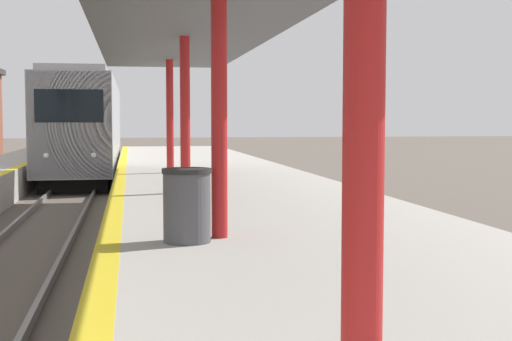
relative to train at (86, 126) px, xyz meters
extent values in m
cube|color=black|center=(0.00, 0.07, -1.94)|extent=(2.31, 16.48, 0.55)
cube|color=#99999E|center=(0.00, 0.07, 0.12)|extent=(2.72, 18.31, 3.56)
cube|color=#E54C19|center=(0.00, -9.00, 0.12)|extent=(2.66, 0.16, 3.48)
cube|color=black|center=(0.00, -9.06, 0.74)|extent=(2.17, 0.06, 1.07)
cube|color=gray|center=(0.00, 0.07, 2.02)|extent=(2.31, 17.40, 0.24)
sphere|color=white|center=(-0.75, -9.06, -0.86)|extent=(0.18, 0.18, 0.18)
sphere|color=white|center=(0.75, -9.06, -0.86)|extent=(0.18, 0.18, 0.18)
cylinder|color=red|center=(3.05, -29.49, 0.38)|extent=(0.21, 0.21, 3.21)
cylinder|color=red|center=(3.05, -23.79, 0.38)|extent=(0.21, 0.21, 3.21)
cylinder|color=red|center=(3.05, -18.09, 0.38)|extent=(0.21, 0.21, 3.21)
cylinder|color=red|center=(3.05, -12.39, 0.38)|extent=(0.21, 0.21, 3.21)
cube|color=#515156|center=(3.05, -20.94, 2.09)|extent=(3.63, 22.80, 0.20)
cylinder|color=#4C4C51|center=(2.61, -24.08, -0.79)|extent=(0.58, 0.58, 0.85)
cylinder|color=#262626|center=(2.61, -24.08, -0.34)|extent=(0.61, 0.61, 0.06)
camera|label=1|loc=(1.93, -32.81, 0.29)|focal=50.00mm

